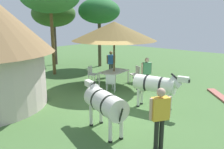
{
  "coord_description": "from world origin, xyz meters",
  "views": [
    {
      "loc": [
        -7.07,
        -5.9,
        3.47
      ],
      "look_at": [
        0.79,
        0.58,
        1.0
      ],
      "focal_mm": 37.26,
      "sensor_mm": 36.0,
      "label": 1
    }
  ],
  "objects_px": {
    "guest_beside_umbrella": "(147,71)",
    "acacia_tree_far_lawn": "(99,11)",
    "patio_dining_table": "(114,72)",
    "acacia_tree_left_background": "(54,14)",
    "zebra_by_umbrella": "(104,103)",
    "shade_umbrella": "(114,31)",
    "patio_chair_near_lawn": "(136,73)",
    "patio_chair_east_end": "(92,73)",
    "zebra_nearest_camera": "(156,85)",
    "guest_behind_table": "(111,61)",
    "patio_chair_west_end": "(111,82)",
    "standing_watcher": "(160,113)"
  },
  "relations": [
    {
      "from": "patio_chair_west_end",
      "to": "guest_behind_table",
      "type": "bearing_deg",
      "value": 97.47
    },
    {
      "from": "zebra_nearest_camera",
      "to": "acacia_tree_left_background",
      "type": "xyz_separation_m",
      "value": [
        3.2,
        10.43,
        2.81
      ]
    },
    {
      "from": "patio_chair_west_end",
      "to": "zebra_by_umbrella",
      "type": "distance_m",
      "value": 4.0
    },
    {
      "from": "zebra_nearest_camera",
      "to": "patio_dining_table",
      "type": "bearing_deg",
      "value": -123.24
    },
    {
      "from": "patio_dining_table",
      "to": "zebra_nearest_camera",
      "type": "bearing_deg",
      "value": -115.42
    },
    {
      "from": "shade_umbrella",
      "to": "acacia_tree_left_background",
      "type": "bearing_deg",
      "value": 77.28
    },
    {
      "from": "guest_beside_umbrella",
      "to": "standing_watcher",
      "type": "relative_size",
      "value": 0.93
    },
    {
      "from": "shade_umbrella",
      "to": "standing_watcher",
      "type": "distance_m",
      "value": 6.67
    },
    {
      "from": "patio_chair_east_end",
      "to": "zebra_nearest_camera",
      "type": "relative_size",
      "value": 0.4
    },
    {
      "from": "patio_dining_table",
      "to": "standing_watcher",
      "type": "xyz_separation_m",
      "value": [
        -4.14,
        -4.91,
        0.37
      ]
    },
    {
      "from": "standing_watcher",
      "to": "zebra_by_umbrella",
      "type": "relative_size",
      "value": 0.78
    },
    {
      "from": "patio_chair_west_end",
      "to": "zebra_nearest_camera",
      "type": "height_order",
      "value": "zebra_nearest_camera"
    },
    {
      "from": "guest_beside_umbrella",
      "to": "zebra_by_umbrella",
      "type": "distance_m",
      "value": 4.78
    },
    {
      "from": "patio_chair_west_end",
      "to": "zebra_nearest_camera",
      "type": "xyz_separation_m",
      "value": [
        -0.48,
        -2.69,
        0.45
      ]
    },
    {
      "from": "patio_chair_west_end",
      "to": "patio_chair_near_lawn",
      "type": "height_order",
      "value": "same"
    },
    {
      "from": "shade_umbrella",
      "to": "zebra_nearest_camera",
      "type": "distance_m",
      "value": 4.19
    },
    {
      "from": "patio_dining_table",
      "to": "standing_watcher",
      "type": "relative_size",
      "value": 0.95
    },
    {
      "from": "acacia_tree_left_background",
      "to": "standing_watcher",
      "type": "bearing_deg",
      "value": -115.61
    },
    {
      "from": "patio_chair_near_lawn",
      "to": "patio_chair_east_end",
      "type": "xyz_separation_m",
      "value": [
        -1.58,
        1.89,
        0.0
      ]
    },
    {
      "from": "patio_chair_west_end",
      "to": "zebra_by_umbrella",
      "type": "xyz_separation_m",
      "value": [
        -3.17,
        -2.4,
        0.43
      ]
    },
    {
      "from": "shade_umbrella",
      "to": "patio_chair_east_end",
      "type": "xyz_separation_m",
      "value": [
        -0.39,
        1.27,
        -2.32
      ]
    },
    {
      "from": "standing_watcher",
      "to": "zebra_nearest_camera",
      "type": "bearing_deg",
      "value": 65.25
    },
    {
      "from": "patio_dining_table",
      "to": "zebra_by_umbrella",
      "type": "height_order",
      "value": "zebra_by_umbrella"
    },
    {
      "from": "patio_chair_west_end",
      "to": "standing_watcher",
      "type": "distance_m",
      "value": 5.19
    },
    {
      "from": "patio_chair_west_end",
      "to": "patio_chair_east_end",
      "type": "distance_m",
      "value": 2.11
    },
    {
      "from": "acacia_tree_far_lawn",
      "to": "shade_umbrella",
      "type": "bearing_deg",
      "value": -128.99
    },
    {
      "from": "acacia_tree_far_lawn",
      "to": "standing_watcher",
      "type": "bearing_deg",
      "value": -129.63
    },
    {
      "from": "patio_chair_near_lawn",
      "to": "acacia_tree_far_lawn",
      "type": "xyz_separation_m",
      "value": [
        2.03,
        4.58,
        3.43
      ]
    },
    {
      "from": "shade_umbrella",
      "to": "patio_chair_east_end",
      "type": "height_order",
      "value": "shade_umbrella"
    },
    {
      "from": "patio_chair_west_end",
      "to": "zebra_nearest_camera",
      "type": "relative_size",
      "value": 0.4
    },
    {
      "from": "patio_dining_table",
      "to": "patio_chair_west_end",
      "type": "distance_m",
      "value": 1.34
    },
    {
      "from": "patio_chair_east_end",
      "to": "standing_watcher",
      "type": "bearing_deg",
      "value": 41.67
    },
    {
      "from": "shade_umbrella",
      "to": "patio_chair_east_end",
      "type": "bearing_deg",
      "value": 107.11
    },
    {
      "from": "patio_dining_table",
      "to": "patio_chair_east_end",
      "type": "relative_size",
      "value": 1.84
    },
    {
      "from": "guest_beside_umbrella",
      "to": "acacia_tree_left_background",
      "type": "relative_size",
      "value": 0.34
    },
    {
      "from": "shade_umbrella",
      "to": "acacia_tree_far_lawn",
      "type": "relative_size",
      "value": 0.89
    },
    {
      "from": "patio_chair_near_lawn",
      "to": "patio_chair_east_end",
      "type": "height_order",
      "value": "same"
    },
    {
      "from": "guest_behind_table",
      "to": "standing_watcher",
      "type": "bearing_deg",
      "value": -100.99
    },
    {
      "from": "guest_beside_umbrella",
      "to": "zebra_nearest_camera",
      "type": "height_order",
      "value": "guest_beside_umbrella"
    },
    {
      "from": "patio_chair_east_end",
      "to": "guest_behind_table",
      "type": "bearing_deg",
      "value": 164.46
    },
    {
      "from": "shade_umbrella",
      "to": "patio_chair_east_end",
      "type": "relative_size",
      "value": 4.83
    },
    {
      "from": "patio_dining_table",
      "to": "acacia_tree_left_background",
      "type": "relative_size",
      "value": 0.35
    },
    {
      "from": "patio_chair_near_lawn",
      "to": "acacia_tree_left_background",
      "type": "distance_m",
      "value": 8.33
    },
    {
      "from": "patio_chair_near_lawn",
      "to": "guest_beside_umbrella",
      "type": "relative_size",
      "value": 0.56
    },
    {
      "from": "patio_dining_table",
      "to": "patio_chair_near_lawn",
      "type": "distance_m",
      "value": 1.34
    },
    {
      "from": "acacia_tree_left_background",
      "to": "zebra_by_umbrella",
      "type": "bearing_deg",
      "value": -120.16
    },
    {
      "from": "patio_dining_table",
      "to": "guest_beside_umbrella",
      "type": "relative_size",
      "value": 1.02
    },
    {
      "from": "guest_behind_table",
      "to": "guest_beside_umbrella",
      "type": "bearing_deg",
      "value": -78.01
    },
    {
      "from": "guest_beside_umbrella",
      "to": "acacia_tree_far_lawn",
      "type": "distance_m",
      "value": 7.12
    },
    {
      "from": "shade_umbrella",
      "to": "guest_beside_umbrella",
      "type": "relative_size",
      "value": 2.69
    }
  ]
}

